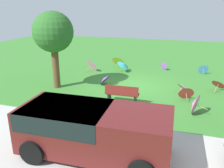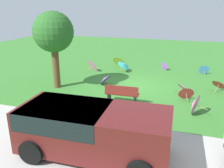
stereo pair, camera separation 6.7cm
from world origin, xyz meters
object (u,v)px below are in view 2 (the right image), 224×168
at_px(shade_tree, 53,33).
at_px(parasol_yellow_0, 119,60).
at_px(van_dark, 89,127).
at_px(parasol_red_2, 219,84).
at_px(parasol_teal_0, 124,64).
at_px(parasol_purple_1, 105,79).
at_px(parasol_pink_1, 93,65).
at_px(parasol_pink_2, 194,104).
at_px(parasol_purple_0, 165,66).
at_px(parasol_red_1, 186,93).
at_px(parasol_blue_0, 204,69).
at_px(park_bench, 122,94).
at_px(parasol_pink_0, 183,87).

relative_size(shade_tree, parasol_yellow_0, 4.03).
xyz_separation_m(van_dark, parasol_red_2, (-4.45, -7.38, -0.49)).
height_order(van_dark, parasol_teal_0, van_dark).
relative_size(parasol_teal_0, parasol_purple_1, 1.10).
bearing_deg(parasol_red_2, parasol_pink_1, -12.21).
xyz_separation_m(parasol_pink_2, parasol_red_2, (-1.31, -3.38, -0.04)).
relative_size(van_dark, parasol_red_2, 4.83).
bearing_deg(parasol_purple_0, parasol_red_1, 106.51).
height_order(parasol_red_2, parasol_blue_0, parasol_red_2).
height_order(shade_tree, parasol_red_2, shade_tree).
distance_m(shade_tree, parasol_yellow_0, 6.71).
relative_size(parasol_pink_1, parasol_purple_1, 1.28).
distance_m(shade_tree, parasol_purple_0, 8.38).
xyz_separation_m(shade_tree, parasol_yellow_0, (-1.94, -5.86, -2.63)).
relative_size(parasol_yellow_0, parasol_purple_1, 1.16).
xyz_separation_m(parasol_teal_0, parasol_red_1, (-4.28, 3.97, -0.17)).
height_order(parasol_teal_0, parasol_yellow_0, parasol_yellow_0).
height_order(shade_tree, parasol_purple_0, shade_tree).
bearing_deg(parasol_purple_1, parasol_red_2, -172.08).
distance_m(parasol_red_1, parasol_red_2, 2.46).
bearing_deg(park_bench, parasol_yellow_0, -72.48).
relative_size(park_bench, parasol_pink_1, 1.40).
distance_m(parasol_yellow_0, parasol_purple_1, 4.63).
xyz_separation_m(parasol_teal_0, parasol_red_2, (-5.95, 2.16, -0.11)).
height_order(park_bench, parasol_yellow_0, park_bench).
bearing_deg(parasol_purple_1, parasol_purple_0, -123.71).
bearing_deg(parasol_teal_0, parasol_pink_1, 10.87).
bearing_deg(park_bench, parasol_blue_0, -120.99).
relative_size(park_bench, parasol_blue_0, 2.27).
xyz_separation_m(shade_tree, parasol_purple_1, (-2.43, -1.26, -2.70)).
bearing_deg(parasol_teal_0, parasol_pink_2, 129.95).
height_order(park_bench, shade_tree, shade_tree).
bearing_deg(parasol_purple_0, parasol_purple_1, 56.29).
bearing_deg(parasol_pink_1, parasol_purple_0, -158.78).
xyz_separation_m(parasol_pink_1, parasol_teal_0, (-2.14, -0.41, 0.08)).
height_order(park_bench, parasol_pink_2, parasol_pink_2).
distance_m(parasol_pink_2, parasol_blue_0, 6.72).
xyz_separation_m(shade_tree, parasol_blue_0, (-8.06, -5.44, -2.72)).
relative_size(parasol_teal_0, parasol_yellow_0, 0.95).
bearing_deg(parasol_teal_0, parasol_pink_0, 144.14).
bearing_deg(parasol_red_1, parasol_teal_0, -42.83).
bearing_deg(shade_tree, parasol_teal_0, -122.72).
bearing_deg(van_dark, parasol_blue_0, -109.53).
distance_m(van_dark, parasol_red_2, 8.63).
bearing_deg(park_bench, parasol_teal_0, -75.60).
relative_size(van_dark, parasol_blue_0, 6.56).
bearing_deg(parasol_purple_1, parasol_pink_2, 153.26).
bearing_deg(parasol_blue_0, parasol_red_1, 78.74).
bearing_deg(parasol_pink_0, parasol_yellow_0, -42.67).
distance_m(van_dark, parasol_pink_2, 5.10).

